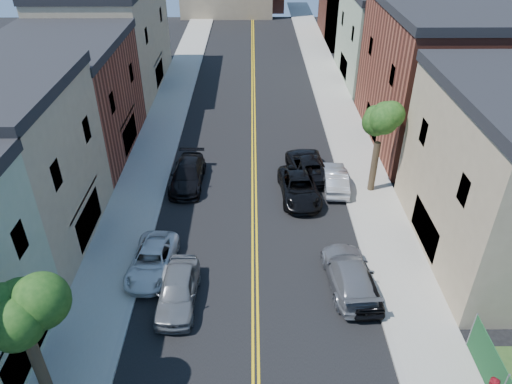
{
  "coord_description": "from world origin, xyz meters",
  "views": [
    {
      "loc": [
        -0.09,
        2.9,
        17.6
      ],
      "look_at": [
        0.1,
        26.84,
        2.0
      ],
      "focal_mm": 33.41,
      "sensor_mm": 36.0,
      "label": 1
    }
  ],
  "objects_px": {
    "grey_car_left": "(178,290)",
    "silver_car_right": "(335,179)",
    "black_car_left": "(188,174)",
    "dark_car_right_far": "(307,165)",
    "grey_car_right": "(349,274)",
    "white_pickup": "(152,261)",
    "black_car_right": "(360,284)",
    "black_suv_lane": "(299,188)"
  },
  "relations": [
    {
      "from": "grey_car_left",
      "to": "silver_car_right",
      "type": "relative_size",
      "value": 1.06
    },
    {
      "from": "silver_car_right",
      "to": "grey_car_left",
      "type": "bearing_deg",
      "value": 51.1
    },
    {
      "from": "black_car_left",
      "to": "dark_car_right_far",
      "type": "distance_m",
      "value": 8.47
    },
    {
      "from": "grey_car_right",
      "to": "silver_car_right",
      "type": "bearing_deg",
      "value": -98.07
    },
    {
      "from": "dark_car_right_far",
      "to": "white_pickup",
      "type": "bearing_deg",
      "value": 39.73
    },
    {
      "from": "white_pickup",
      "to": "black_car_left",
      "type": "height_order",
      "value": "black_car_left"
    },
    {
      "from": "white_pickup",
      "to": "black_car_left",
      "type": "xyz_separation_m",
      "value": [
        0.93,
        8.76,
        0.11
      ]
    },
    {
      "from": "grey_car_left",
      "to": "grey_car_right",
      "type": "bearing_deg",
      "value": 8.42
    },
    {
      "from": "grey_car_left",
      "to": "grey_car_right",
      "type": "height_order",
      "value": "grey_car_left"
    },
    {
      "from": "grey_car_right",
      "to": "black_car_right",
      "type": "height_order",
      "value": "grey_car_right"
    },
    {
      "from": "black_car_left",
      "to": "dark_car_right_far",
      "type": "relative_size",
      "value": 0.98
    },
    {
      "from": "black_car_right",
      "to": "silver_car_right",
      "type": "xyz_separation_m",
      "value": [
        0.26,
        10.11,
        0.01
      ]
    },
    {
      "from": "black_car_left",
      "to": "grey_car_right",
      "type": "relative_size",
      "value": 0.98
    },
    {
      "from": "dark_car_right_far",
      "to": "black_suv_lane",
      "type": "height_order",
      "value": "dark_car_right_far"
    },
    {
      "from": "white_pickup",
      "to": "black_car_left",
      "type": "distance_m",
      "value": 8.81
    },
    {
      "from": "black_car_left",
      "to": "silver_car_right",
      "type": "relative_size",
      "value": 1.2
    },
    {
      "from": "grey_car_left",
      "to": "white_pickup",
      "type": "bearing_deg",
      "value": 127.31
    },
    {
      "from": "grey_car_right",
      "to": "dark_car_right_far",
      "type": "relative_size",
      "value": 1.0
    },
    {
      "from": "silver_car_right",
      "to": "black_suv_lane",
      "type": "height_order",
      "value": "black_suv_lane"
    },
    {
      "from": "grey_car_right",
      "to": "black_car_right",
      "type": "distance_m",
      "value": 0.78
    },
    {
      "from": "black_car_right",
      "to": "grey_car_right",
      "type": "bearing_deg",
      "value": -62.3
    },
    {
      "from": "white_pickup",
      "to": "grey_car_left",
      "type": "distance_m",
      "value": 2.89
    },
    {
      "from": "black_car_right",
      "to": "black_suv_lane",
      "type": "xyz_separation_m",
      "value": [
        -2.26,
        8.98,
        0.03
      ]
    },
    {
      "from": "black_car_right",
      "to": "black_suv_lane",
      "type": "distance_m",
      "value": 9.26
    },
    {
      "from": "black_car_left",
      "to": "grey_car_right",
      "type": "height_order",
      "value": "grey_car_right"
    },
    {
      "from": "black_car_left",
      "to": "black_car_right",
      "type": "distance_m",
      "value": 14.5
    },
    {
      "from": "black_car_right",
      "to": "black_suv_lane",
      "type": "height_order",
      "value": "black_suv_lane"
    },
    {
      "from": "black_car_left",
      "to": "silver_car_right",
      "type": "xyz_separation_m",
      "value": [
        10.07,
        -0.56,
        -0.04
      ]
    },
    {
      "from": "black_car_left",
      "to": "grey_car_right",
      "type": "distance_m",
      "value": 13.73
    },
    {
      "from": "grey_car_left",
      "to": "grey_car_right",
      "type": "xyz_separation_m",
      "value": [
        8.63,
        1.09,
        -0.02
      ]
    },
    {
      "from": "black_car_right",
      "to": "dark_car_right_far",
      "type": "bearing_deg",
      "value": -87.63
    },
    {
      "from": "white_pickup",
      "to": "black_suv_lane",
      "type": "relative_size",
      "value": 0.89
    },
    {
      "from": "black_car_left",
      "to": "white_pickup",
      "type": "bearing_deg",
      "value": -94.43
    },
    {
      "from": "black_car_right",
      "to": "silver_car_right",
      "type": "bearing_deg",
      "value": -95.97
    },
    {
      "from": "white_pickup",
      "to": "grey_car_right",
      "type": "distance_m",
      "value": 10.41
    },
    {
      "from": "grey_car_right",
      "to": "black_suv_lane",
      "type": "bearing_deg",
      "value": -81.48
    },
    {
      "from": "white_pickup",
      "to": "dark_car_right_far",
      "type": "bearing_deg",
      "value": 51.01
    },
    {
      "from": "silver_car_right",
      "to": "black_car_left",
      "type": "bearing_deg",
      "value": -0.65
    },
    {
      "from": "grey_car_left",
      "to": "black_suv_lane",
      "type": "distance_m",
      "value": 11.6
    },
    {
      "from": "white_pickup",
      "to": "black_suv_lane",
      "type": "bearing_deg",
      "value": 43.61
    },
    {
      "from": "grey_car_left",
      "to": "silver_car_right",
      "type": "height_order",
      "value": "grey_car_left"
    },
    {
      "from": "grey_car_right",
      "to": "black_suv_lane",
      "type": "height_order",
      "value": "grey_car_right"
    }
  ]
}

